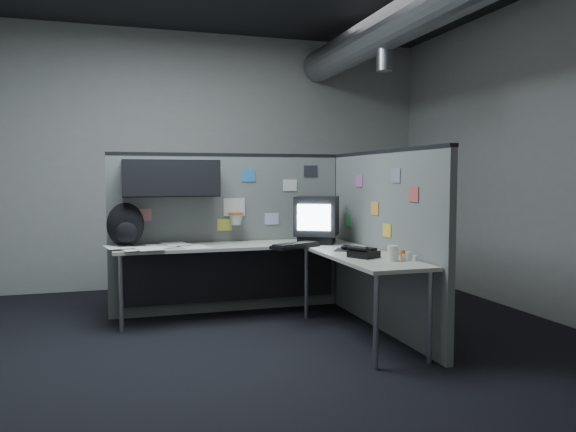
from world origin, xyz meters
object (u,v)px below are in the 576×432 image
object	(u,v)px
desk	(267,259)
phone	(363,253)
monitor	(317,219)
keyboard	(295,246)
backpack	(126,226)

from	to	relation	value
desk	phone	world-z (taller)	phone
monitor	phone	xyz separation A→B (m)	(0.02, -1.07, -0.20)
desk	phone	xyz separation A→B (m)	(0.58, -0.91, 0.15)
desk	phone	size ratio (longest dim) A/B	8.49
desk	keyboard	distance (m)	0.31
phone	keyboard	bearing A→B (deg)	95.41
monitor	backpack	bearing A→B (deg)	156.15
desk	monitor	xyz separation A→B (m)	(0.56, 0.16, 0.36)
keyboard	backpack	size ratio (longest dim) A/B	1.24
monitor	phone	distance (m)	1.09
desk	keyboard	world-z (taller)	keyboard
monitor	desk	bearing A→B (deg)	178.71
keyboard	phone	distance (m)	0.84
keyboard	monitor	bearing A→B (deg)	61.57
keyboard	desk	bearing A→B (deg)	167.38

